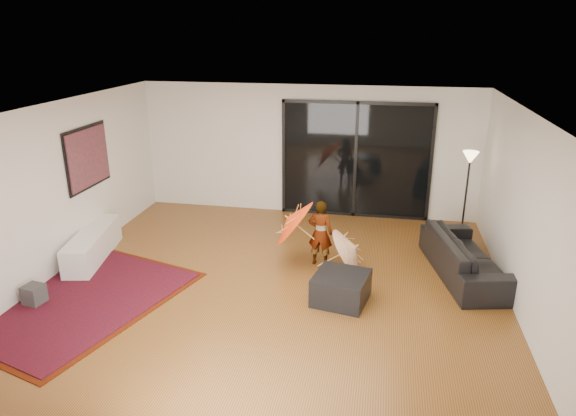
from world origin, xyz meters
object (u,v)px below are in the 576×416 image
(media_console, at_px, (93,245))
(sofa, at_px, (466,256))
(ottoman, at_px, (341,288))
(child, at_px, (320,233))

(media_console, height_order, sofa, sofa)
(ottoman, xyz_separation_m, child, (-0.46, 1.17, 0.35))
(child, bearing_deg, sofa, -173.19)
(ottoman, relative_size, child, 0.66)
(media_console, distance_m, sofa, 6.22)
(sofa, relative_size, ottoman, 3.00)
(sofa, distance_m, child, 2.35)
(sofa, distance_m, ottoman, 2.24)
(media_console, height_order, ottoman, media_console)
(ottoman, bearing_deg, sofa, 32.89)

